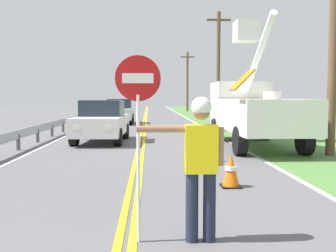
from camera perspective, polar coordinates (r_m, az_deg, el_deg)
name	(u,v)px	position (r m, az deg, el deg)	size (l,w,h in m)	color
centerline_yellow_left	(142,131)	(20.40, -3.99, -0.78)	(0.11, 110.00, 0.01)	yellow
centerline_yellow_right	(145,131)	(20.40, -3.49, -0.77)	(0.11, 110.00, 0.01)	yellow
edge_line_right	(210,131)	(20.66, 6.29, -0.73)	(0.12, 110.00, 0.01)	silver
edge_line_left	(76,131)	(20.77, -13.72, -0.80)	(0.12, 110.00, 0.01)	silver
flagger_worker	(200,159)	(4.76, 4.85, -5.03)	(1.09, 0.25, 1.83)	#1E2338
stop_sign_paddle	(138,106)	(4.67, -4.53, 2.97)	(0.56, 0.04, 2.33)	silver
utility_bucket_truck	(251,109)	(14.70, 12.43, 2.57)	(2.70, 6.82, 4.84)	white
oncoming_sedan_nearest	(102,122)	(15.67, -9.93, 0.66)	(2.06, 4.18, 1.70)	silver
oncoming_sedan_second	(119,112)	(26.43, -7.33, 2.16)	(1.93, 4.12, 1.70)	silver
utility_pole_near	(334,26)	(13.02, 23.68, 13.58)	(1.80, 0.28, 7.63)	brown
utility_pole_mid	(218,65)	(29.10, 7.57, 9.13)	(1.80, 0.28, 8.18)	brown
utility_pole_far	(187,81)	(49.56, 2.93, 6.84)	(1.80, 0.28, 7.62)	brown
traffic_cone_lead	(231,171)	(7.84, 9.45, -6.63)	(0.40, 0.40, 0.70)	orange
traffic_cone_mid	(210,150)	(10.81, 6.40, -3.58)	(0.40, 0.40, 0.70)	orange
traffic_cone_tail	(192,137)	(14.19, 3.68, -1.68)	(0.40, 0.40, 0.70)	orange
guardrail_left_shoulder	(45,127)	(17.30, -17.98, -0.19)	(0.10, 32.00, 0.71)	#9EA0A3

